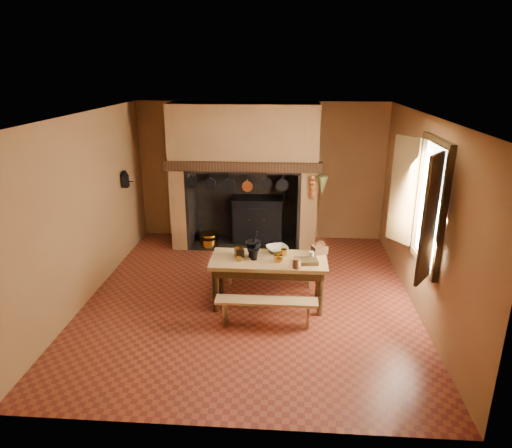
% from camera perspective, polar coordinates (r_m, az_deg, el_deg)
% --- Properties ---
extents(floor, '(5.50, 5.50, 0.00)m').
position_cam_1_polar(floor, '(7.27, -0.73, -9.12)').
color(floor, maroon).
rests_on(floor, ground).
extents(ceiling, '(5.50, 5.50, 0.00)m').
position_cam_1_polar(ceiling, '(6.43, -0.84, 13.43)').
color(ceiling, silver).
rests_on(ceiling, back_wall).
extents(back_wall, '(5.00, 0.02, 2.80)m').
position_cam_1_polar(back_wall, '(9.37, 0.65, 6.55)').
color(back_wall, olive).
rests_on(back_wall, floor).
extents(wall_left, '(0.02, 5.50, 2.80)m').
position_cam_1_polar(wall_left, '(7.36, -20.58, 1.79)').
color(wall_left, olive).
rests_on(wall_left, floor).
extents(wall_right, '(0.02, 5.50, 2.80)m').
position_cam_1_polar(wall_right, '(6.97, 20.15, 0.93)').
color(wall_right, olive).
rests_on(wall_right, floor).
extents(wall_front, '(5.00, 0.02, 2.80)m').
position_cam_1_polar(wall_front, '(4.20, -4.00, -9.95)').
color(wall_front, olive).
rests_on(wall_front, floor).
extents(chimney_breast, '(2.95, 0.96, 2.80)m').
position_cam_1_polar(chimney_breast, '(8.88, -1.47, 8.56)').
color(chimney_breast, olive).
rests_on(chimney_breast, floor).
extents(iron_range, '(1.12, 0.55, 1.60)m').
position_cam_1_polar(iron_range, '(9.33, 0.26, 0.65)').
color(iron_range, black).
rests_on(iron_range, floor).
extents(hearth_pans, '(0.51, 0.62, 0.20)m').
position_cam_1_polar(hearth_pans, '(9.36, -6.01, -1.92)').
color(hearth_pans, '#B18028').
rests_on(hearth_pans, floor).
extents(hanging_pans, '(1.92, 0.29, 0.27)m').
position_cam_1_polar(hanging_pans, '(8.49, -2.03, 4.94)').
color(hanging_pans, black).
rests_on(hanging_pans, chimney_breast).
extents(onion_string, '(0.12, 0.10, 0.46)m').
position_cam_1_polar(onion_string, '(8.45, 7.05, 4.52)').
color(onion_string, '#B34F21').
rests_on(onion_string, chimney_breast).
extents(herb_bunch, '(0.20, 0.20, 0.35)m').
position_cam_1_polar(herb_bunch, '(8.45, 8.29, 4.81)').
color(herb_bunch, '#606831').
rests_on(herb_bunch, chimney_breast).
extents(window, '(0.39, 1.75, 1.76)m').
position_cam_1_polar(window, '(6.48, 20.08, 2.39)').
color(window, white).
rests_on(window, wall_right).
extents(wall_coffee_mill, '(0.23, 0.16, 0.31)m').
position_cam_1_polar(wall_coffee_mill, '(8.68, -16.08, 5.58)').
color(wall_coffee_mill, black).
rests_on(wall_coffee_mill, wall_left).
extents(work_table, '(1.72, 0.76, 0.74)m').
position_cam_1_polar(work_table, '(6.81, 1.59, -5.26)').
color(work_table, '#AF8650').
rests_on(work_table, floor).
extents(bench_front, '(1.42, 0.25, 0.40)m').
position_cam_1_polar(bench_front, '(6.40, 1.30, -10.25)').
color(bench_front, '#AF8650').
rests_on(bench_front, floor).
extents(bench_back, '(1.63, 0.29, 0.46)m').
position_cam_1_polar(bench_back, '(7.48, 1.78, -5.32)').
color(bench_back, '#AF8650').
rests_on(bench_back, floor).
extents(mortar_large, '(0.24, 0.24, 0.41)m').
position_cam_1_polar(mortar_large, '(6.78, -0.36, -3.05)').
color(mortar_large, black).
rests_on(mortar_large, work_table).
extents(mortar_small, '(0.16, 0.16, 0.28)m').
position_cam_1_polar(mortar_small, '(6.70, -0.26, -3.73)').
color(mortar_small, black).
rests_on(mortar_small, work_table).
extents(coffee_grinder, '(0.19, 0.16, 0.20)m').
position_cam_1_polar(coffee_grinder, '(6.82, -2.10, -3.45)').
color(coffee_grinder, '#392612').
rests_on(coffee_grinder, work_table).
extents(brass_mug_a, '(0.10, 0.10, 0.08)m').
position_cam_1_polar(brass_mug_a, '(6.67, -2.12, -4.31)').
color(brass_mug_a, '#B18028').
rests_on(brass_mug_a, work_table).
extents(brass_mug_b, '(0.11, 0.11, 0.10)m').
position_cam_1_polar(brass_mug_b, '(6.87, 3.51, -3.55)').
color(brass_mug_b, '#B18028').
rests_on(brass_mug_b, work_table).
extents(mixing_bowl, '(0.42, 0.42, 0.08)m').
position_cam_1_polar(mixing_bowl, '(7.01, 2.66, -3.14)').
color(mixing_bowl, beige).
rests_on(mixing_bowl, work_table).
extents(stoneware_crock, '(0.14, 0.14, 0.14)m').
position_cam_1_polar(stoneware_crock, '(6.46, 5.12, -4.92)').
color(stoneware_crock, brown).
rests_on(stoneware_crock, work_table).
extents(glass_jar, '(0.09, 0.09, 0.13)m').
position_cam_1_polar(glass_jar, '(6.74, 6.96, -3.97)').
color(glass_jar, beige).
rests_on(glass_jar, work_table).
extents(wicker_basket, '(0.26, 0.23, 0.21)m').
position_cam_1_polar(wicker_basket, '(6.99, 7.93, -3.13)').
color(wicker_basket, '#442614').
rests_on(wicker_basket, work_table).
extents(wooden_tray, '(0.36, 0.28, 0.06)m').
position_cam_1_polar(wooden_tray, '(6.65, 6.29, -4.64)').
color(wooden_tray, '#392612').
rests_on(wooden_tray, work_table).
extents(brass_cup, '(0.18, 0.18, 0.11)m').
position_cam_1_polar(brass_cup, '(6.63, 2.80, -4.37)').
color(brass_cup, '#B18028').
rests_on(brass_cup, work_table).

